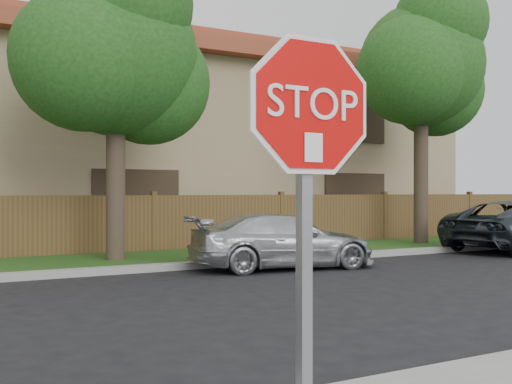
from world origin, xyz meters
TOP-DOWN VIEW (x-y plane):
  - far_curb at (0.00, 8.15)m, footprint 70.00×0.30m
  - tree_mid at (2.52, 9.57)m, footprint 4.80×3.90m
  - tree_right at (12.02, 9.57)m, footprint 4.80×3.90m
  - stop_sign at (0.49, -1.48)m, footprint 1.01×0.13m
  - sedan_right at (5.56, 7.25)m, footprint 4.35×2.25m

SIDE VIEW (x-z plane):
  - far_curb at x=0.00m, z-range 0.00..0.15m
  - sedan_right at x=5.56m, z-range 0.00..1.21m
  - stop_sign at x=0.49m, z-range 0.55..3.11m
  - tree_mid at x=2.52m, z-range 1.20..8.55m
  - tree_right at x=12.02m, z-range 1.47..9.67m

